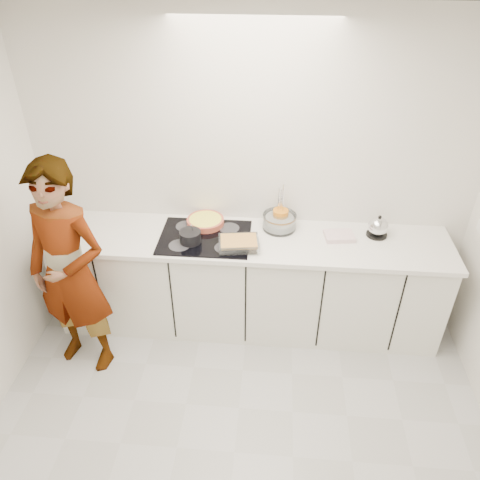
# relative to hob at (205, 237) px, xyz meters

# --- Properties ---
(floor) EXTENTS (3.60, 3.20, 0.00)m
(floor) POSITION_rel_hob_xyz_m (0.35, -1.26, -0.92)
(floor) COLOR #B4B4B4
(floor) RESTS_ON ground
(ceiling) EXTENTS (3.60, 3.20, 0.00)m
(ceiling) POSITION_rel_hob_xyz_m (0.35, -1.26, 1.68)
(ceiling) COLOR white
(ceiling) RESTS_ON wall_back
(wall_back) EXTENTS (3.60, 0.00, 2.60)m
(wall_back) POSITION_rel_hob_xyz_m (0.35, 0.34, 0.38)
(wall_back) COLOR silver
(wall_back) RESTS_ON ground
(base_cabinets) EXTENTS (3.20, 0.58, 0.87)m
(base_cabinets) POSITION_rel_hob_xyz_m (0.35, 0.02, -0.48)
(base_cabinets) COLOR silver
(base_cabinets) RESTS_ON floor
(countertop) EXTENTS (3.24, 0.64, 0.04)m
(countertop) POSITION_rel_hob_xyz_m (0.35, 0.02, -0.03)
(countertop) COLOR white
(countertop) RESTS_ON base_cabinets
(hob) EXTENTS (0.72, 0.54, 0.01)m
(hob) POSITION_rel_hob_xyz_m (0.00, 0.00, 0.00)
(hob) COLOR black
(hob) RESTS_ON countertop
(tart_dish) EXTENTS (0.37, 0.37, 0.05)m
(tart_dish) POSITION_rel_hob_xyz_m (-0.02, 0.19, 0.04)
(tart_dish) COLOR #B74E38
(tart_dish) RESTS_ON hob
(saucepan) EXTENTS (0.22, 0.22, 0.16)m
(saucepan) POSITION_rel_hob_xyz_m (-0.10, -0.08, 0.05)
(saucepan) COLOR black
(saucepan) RESTS_ON hob
(baking_dish) EXTENTS (0.34, 0.27, 0.06)m
(baking_dish) POSITION_rel_hob_xyz_m (0.28, -0.12, 0.04)
(baking_dish) COLOR silver
(baking_dish) RESTS_ON hob
(mixing_bowl) EXTENTS (0.33, 0.33, 0.13)m
(mixing_bowl) POSITION_rel_hob_xyz_m (0.59, 0.20, 0.05)
(mixing_bowl) COLOR silver
(mixing_bowl) RESTS_ON countertop
(tea_towel) EXTENTS (0.25, 0.20, 0.04)m
(tea_towel) POSITION_rel_hob_xyz_m (1.07, 0.09, 0.01)
(tea_towel) COLOR white
(tea_towel) RESTS_ON countertop
(kettle) EXTENTS (0.17, 0.17, 0.19)m
(kettle) POSITION_rel_hob_xyz_m (1.38, 0.15, 0.07)
(kettle) COLOR black
(kettle) RESTS_ON countertop
(utensil_crock) EXTENTS (0.16, 0.16, 0.16)m
(utensil_crock) POSITION_rel_hob_xyz_m (0.60, 0.22, 0.07)
(utensil_crock) COLOR orange
(utensil_crock) RESTS_ON countertop
(cook) EXTENTS (0.73, 0.56, 1.77)m
(cook) POSITION_rel_hob_xyz_m (-0.93, -0.50, -0.03)
(cook) COLOR silver
(cook) RESTS_ON floor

